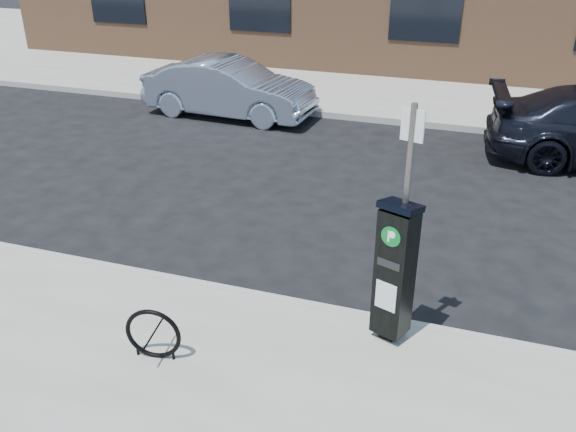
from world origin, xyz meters
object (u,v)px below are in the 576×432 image
at_px(parking_kiosk, 395,270).
at_px(car_silver, 229,88).
at_px(sign_pole, 403,230).
at_px(bike_rack, 153,334).

bearing_deg(parking_kiosk, car_silver, 145.03).
height_order(parking_kiosk, car_silver, parking_kiosk).
bearing_deg(sign_pole, bike_rack, -136.71).
bearing_deg(parking_kiosk, sign_pole, 74.25).
bearing_deg(bike_rack, car_silver, 100.39).
height_order(sign_pole, bike_rack, sign_pole).
bearing_deg(car_silver, sign_pole, -141.40).
bearing_deg(sign_pole, parking_kiosk, -109.83).
xyz_separation_m(parking_kiosk, sign_pole, (0.04, 0.05, 0.48)).
relative_size(parking_kiosk, sign_pole, 0.63).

